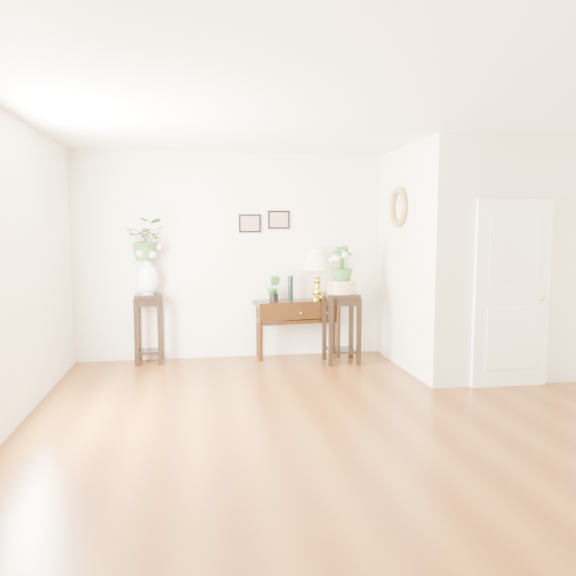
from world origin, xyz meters
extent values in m
cube|color=brown|center=(0.00, 0.00, 0.00)|extent=(6.00, 5.50, 0.02)
cube|color=white|center=(0.00, 0.00, 2.80)|extent=(6.00, 5.50, 0.02)
cube|color=silver|center=(0.00, 2.75, 1.40)|extent=(6.00, 0.02, 2.80)
cube|color=silver|center=(0.00, -2.75, 1.40)|extent=(6.00, 0.02, 2.80)
cube|color=silver|center=(2.10, 1.77, 1.40)|extent=(1.80, 1.95, 2.80)
cube|color=white|center=(2.10, 0.78, 1.05)|extent=(0.90, 0.05, 2.10)
cube|color=black|center=(-0.65, 2.73, 1.85)|extent=(0.30, 0.02, 0.25)
cube|color=black|center=(-0.25, 2.73, 1.90)|extent=(0.30, 0.02, 0.25)
torus|color=#A87246|center=(1.16, 1.90, 2.05)|extent=(0.07, 0.51, 0.51)
cube|color=black|center=(-0.01, 2.57, 0.40)|extent=(1.24, 0.56, 0.80)
cube|color=gold|center=(0.26, 2.57, 1.15)|extent=(0.42, 0.42, 0.71)
cylinder|color=black|center=(-0.11, 2.57, 0.97)|extent=(0.07, 0.07, 0.34)
imported|color=#29631E|center=(-0.34, 2.57, 0.96)|extent=(0.22, 0.21, 0.33)
cube|color=black|center=(-2.02, 2.57, 0.46)|extent=(0.39, 0.39, 0.92)
imported|color=#29631E|center=(-2.02, 2.57, 1.60)|extent=(0.52, 0.46, 0.56)
cube|color=black|center=(0.51, 2.19, 0.46)|extent=(0.48, 0.48, 0.93)
cylinder|color=beige|center=(0.51, 2.19, 1.01)|extent=(0.44, 0.44, 0.17)
imported|color=#29631E|center=(0.51, 2.19, 1.30)|extent=(0.36, 0.36, 0.51)
camera|label=1|loc=(-1.38, -4.97, 1.77)|focal=35.00mm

